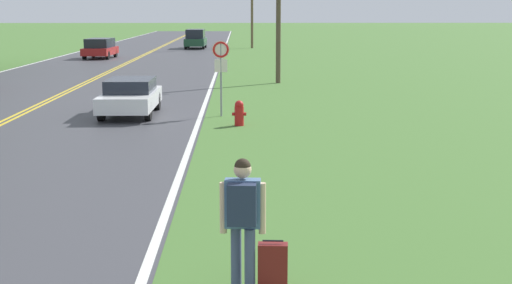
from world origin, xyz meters
TOP-DOWN VIEW (x-y plane):
  - hitchhiker_person at (7.76, 4.15)m, footprint 0.60×0.44m
  - suitcase at (8.15, 4.14)m, footprint 0.40×0.21m
  - fire_hydrant at (7.72, 17.70)m, footprint 0.46×0.30m
  - traffic_sign at (7.11, 19.75)m, footprint 0.60×0.10m
  - utility_pole_midground at (9.70, 31.10)m, footprint 1.80×0.24m
  - car_white_sedan_mid_near at (3.93, 20.10)m, footprint 1.75×4.21m
  - car_red_hatchback_receding at (-2.78, 49.85)m, footprint 2.12×4.38m
  - car_dark_green_suv_distant at (3.62, 63.82)m, footprint 1.94×4.79m

SIDE VIEW (x-z plane):
  - suitcase at x=8.15m, z-range -0.02..0.66m
  - fire_hydrant at x=7.72m, z-range 0.01..0.81m
  - car_white_sedan_mid_near at x=3.93m, z-range 0.04..1.31m
  - car_red_hatchback_receding at x=-2.78m, z-range 0.05..1.57m
  - car_dark_green_suv_distant at x=3.62m, z-range 0.04..1.86m
  - hitchhiker_person at x=7.76m, z-range 0.20..1.96m
  - traffic_sign at x=7.11m, z-range 0.66..3.26m
  - utility_pole_midground at x=9.70m, z-range 0.15..7.25m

